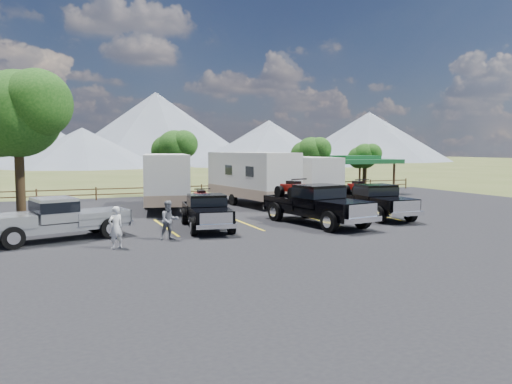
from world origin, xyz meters
name	(u,v)px	position (x,y,z in m)	size (l,w,h in m)	color
ground	(316,233)	(0.00, 0.00, 0.00)	(320.00, 320.00, 0.00)	#465524
asphalt_lot	(287,224)	(0.00, 3.00, 0.02)	(44.00, 34.00, 0.04)	black
stall_lines	(279,221)	(0.00, 4.00, 0.04)	(12.12, 5.50, 0.01)	yellow
tree_big_nw	(16,114)	(-12.55, 9.03, 5.60)	(5.54, 5.18, 7.84)	black
tree_ne_a	(311,153)	(8.97, 17.01, 3.48)	(3.11, 2.92, 4.76)	black
tree_ne_b	(365,156)	(14.98, 18.01, 3.13)	(2.77, 2.59, 4.27)	black
tree_north	(174,148)	(-2.03, 19.02, 3.83)	(3.46, 3.24, 5.25)	black
rail_fence	(225,188)	(2.00, 18.50, 0.61)	(36.12, 0.12, 1.00)	#503422
pavilion	(352,161)	(13.00, 17.00, 2.79)	(6.20, 6.20, 3.22)	#503422
mountain_range	(65,131)	(-7.63, 105.98, 7.87)	(209.00, 71.00, 20.00)	slate
rig_left	(206,210)	(-4.26, 3.01, 0.92)	(2.48, 5.64, 1.82)	black
rig_center	(315,203)	(1.17, 2.20, 1.11)	(3.27, 6.93, 2.22)	black
rig_right	(373,199)	(5.38, 3.23, 1.02)	(2.44, 6.20, 2.03)	black
trailer_left	(166,181)	(-4.43, 11.14, 1.83)	(4.01, 9.90, 3.43)	white
trailer_center	(251,177)	(1.43, 11.42, 1.88)	(3.74, 10.18, 3.52)	white
trailer_right	(303,178)	(5.44, 11.58, 1.71)	(2.65, 9.20, 3.19)	white
pickup_silver	(58,218)	(-10.79, 2.42, 0.96)	(6.18, 3.40, 1.77)	#9EA2A7
person_a	(116,227)	(-8.80, -0.27, 0.84)	(0.59, 0.38, 1.61)	silver
person_b	(169,220)	(-6.53, 0.74, 0.86)	(0.79, 0.62, 1.63)	slate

